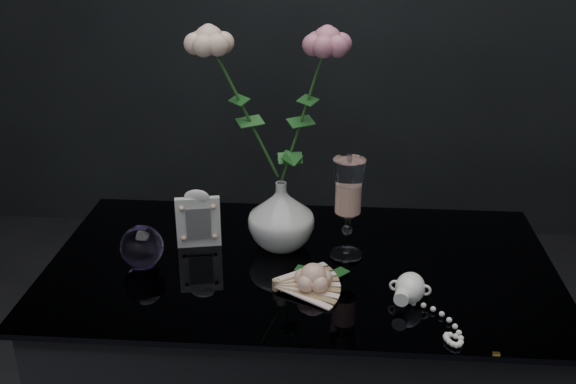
# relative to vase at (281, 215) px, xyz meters

# --- Properties ---
(vase) EXTENTS (0.18, 0.18, 0.15)m
(vase) POSITION_rel_vase_xyz_m (0.00, 0.00, 0.00)
(vase) COLOR silver
(vase) RESTS_ON table
(wine_glass) EXTENTS (0.08, 0.08, 0.22)m
(wine_glass) POSITION_rel_vase_xyz_m (0.14, -0.03, 0.03)
(wine_glass) COLOR white
(wine_glass) RESTS_ON table
(picture_frame) EXTENTS (0.11, 0.09, 0.13)m
(picture_frame) POSITION_rel_vase_xyz_m (-0.18, -0.01, -0.01)
(picture_frame) COLOR silver
(picture_frame) RESTS_ON table
(paperweight) EXTENTS (0.12, 0.12, 0.09)m
(paperweight) POSITION_rel_vase_xyz_m (-0.28, -0.11, -0.03)
(paperweight) COLOR #9571B8
(paperweight) RESTS_ON table
(paper_fan) EXTENTS (0.27, 0.22, 0.03)m
(paper_fan) POSITION_rel_vase_xyz_m (0.00, -0.18, -0.06)
(paper_fan) COLOR beige
(paper_fan) RESTS_ON table
(loose_rose) EXTENTS (0.17, 0.19, 0.06)m
(loose_rose) POSITION_rel_vase_xyz_m (0.08, -0.18, -0.05)
(loose_rose) COLOR #E2AC92
(loose_rose) RESTS_ON table
(pearl_jar) EXTENTS (0.23, 0.24, 0.06)m
(pearl_jar) POSITION_rel_vase_xyz_m (0.26, -0.20, -0.05)
(pearl_jar) COLOR white
(pearl_jar) RESTS_ON table
(roses) EXTENTS (0.31, 0.12, 0.38)m
(roses) POSITION_rel_vase_xyz_m (-0.02, 0.00, 0.26)
(roses) COLOR #FFC3A9
(roses) RESTS_ON vase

